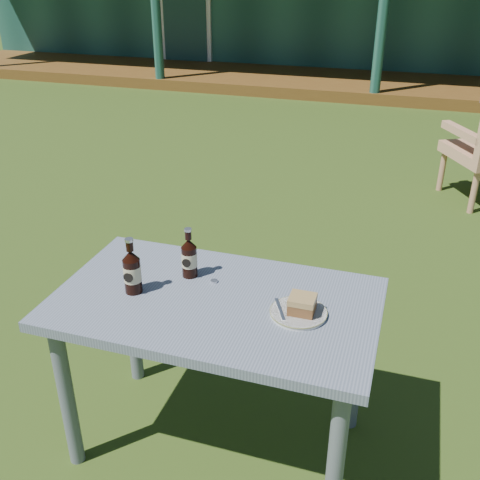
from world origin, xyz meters
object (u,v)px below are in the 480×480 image
(cola_bottle_near, at_px, (189,257))
(cola_bottle_far, at_px, (132,271))
(cafe_table, at_px, (216,321))
(cake_slice, at_px, (302,304))
(plate, at_px, (298,313))

(cola_bottle_near, xyz_separation_m, cola_bottle_far, (-0.16, -0.17, 0.01))
(cafe_table, xyz_separation_m, cake_slice, (0.33, -0.00, 0.15))
(plate, bearing_deg, cake_slice, 10.96)
(cola_bottle_far, bearing_deg, cake_slice, 3.70)
(cafe_table, relative_size, cake_slice, 13.04)
(cafe_table, height_order, plate, plate)
(cake_slice, distance_m, cola_bottle_near, 0.50)
(plate, relative_size, cake_slice, 2.22)
(cafe_table, distance_m, cola_bottle_near, 0.27)
(plate, bearing_deg, cafe_table, 178.99)
(cake_slice, relative_size, cola_bottle_far, 0.41)
(cafe_table, distance_m, plate, 0.33)
(plate, bearing_deg, cola_bottle_far, -176.43)
(plate, height_order, cola_bottle_far, cola_bottle_far)
(cake_slice, xyz_separation_m, cola_bottle_far, (-0.64, -0.04, 0.04))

